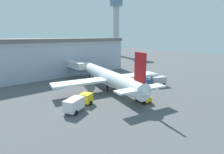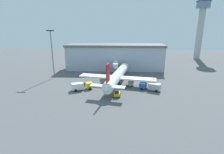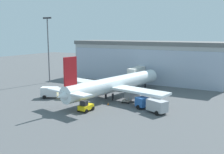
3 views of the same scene
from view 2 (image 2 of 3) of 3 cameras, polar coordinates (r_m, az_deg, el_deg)
ground at (r=60.69m, az=-0.84°, el=-4.91°), size 240.00×240.00×0.00m
terminal_building at (r=92.99m, az=0.97°, el=6.63°), size 50.87×14.06×13.04m
jet_bridge at (r=85.26m, az=1.26°, el=4.22°), size 2.54×13.38×5.63m
control_tower at (r=137.07m, az=27.05°, el=15.27°), size 9.14×9.14×38.24m
apron_light_mast at (r=79.53m, az=-19.01°, el=8.18°), size 3.20×0.40×20.49m
airplane at (r=67.73m, az=1.75°, el=0.33°), size 29.65×35.55×10.97m
catering_truck at (r=63.18m, az=-9.97°, el=-2.89°), size 7.48×5.36×2.65m
fuel_truck at (r=63.25m, az=12.51°, el=-3.01°), size 7.59×4.81×2.65m
baggage_cart at (r=66.45m, az=5.49°, el=-2.64°), size 2.12×3.06×1.50m
pushback_tug at (r=56.59m, az=1.62°, el=-5.44°), size 2.20×3.23×2.30m
safety_cone_nose at (r=62.75m, az=3.24°, el=-3.95°), size 0.36×0.36×0.55m
safety_cone_wingtip at (r=70.17m, az=-9.41°, el=-1.96°), size 0.36×0.36×0.55m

